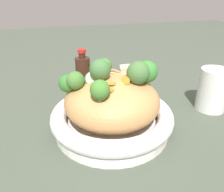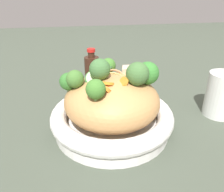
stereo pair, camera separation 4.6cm
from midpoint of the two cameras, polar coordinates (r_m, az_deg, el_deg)
ground_plane at (r=0.50m, az=2.65°, el=-8.59°), size 3.00×3.00×0.00m
serving_bowl at (r=0.48m, az=2.72°, el=-5.87°), size 0.26×0.26×0.05m
noodle_heap at (r=0.46m, az=2.85°, el=-1.17°), size 0.20×0.20×0.11m
broccoli_florets at (r=0.43m, az=3.23°, el=5.21°), size 0.19×0.21×0.08m
carrot_coins at (r=0.41m, az=2.83°, el=2.74°), size 0.05×0.07×0.03m
zucchini_slices at (r=0.47m, az=1.77°, el=5.18°), size 0.14×0.13×0.04m
chicken_chunks at (r=0.49m, az=7.73°, el=5.88°), size 0.04×0.05×0.03m
soy_sauce_bottle at (r=0.70m, az=-3.33°, el=6.56°), size 0.05×0.05×0.12m
drinking_glass at (r=0.60m, az=28.44°, el=0.25°), size 0.07×0.07×0.11m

